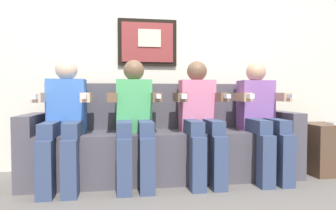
{
  "coord_description": "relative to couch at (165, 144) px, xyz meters",
  "views": [
    {
      "loc": [
        -0.38,
        -2.37,
        0.81
      ],
      "look_at": [
        0.0,
        0.15,
        0.7
      ],
      "focal_mm": 30.5,
      "sensor_mm": 36.0,
      "label": 1
    }
  ],
  "objects": [
    {
      "name": "spare_remote_on_table",
      "position": [
        1.62,
        -0.17,
        0.2
      ],
      "size": [
        0.04,
        0.13,
        0.02
      ],
      "primitive_type": "cube",
      "color": "white",
      "rests_on": "side_table_right"
    },
    {
      "name": "back_wall_assembly",
      "position": [
        -0.0,
        0.44,
        0.99
      ],
      "size": [
        4.93,
        0.1,
        2.6
      ],
      "color": "silver",
      "rests_on": "ground_plane"
    },
    {
      "name": "person_left_center",
      "position": [
        -0.3,
        -0.17,
        0.29
      ],
      "size": [
        0.46,
        0.56,
        1.11
      ],
      "color": "#4CB266",
      "rests_on": "ground_plane"
    },
    {
      "name": "person_right_center",
      "position": [
        0.3,
        -0.17,
        0.29
      ],
      "size": [
        0.46,
        0.56,
        1.11
      ],
      "color": "pink",
      "rests_on": "ground_plane"
    },
    {
      "name": "side_table_right",
      "position": [
        1.61,
        -0.11,
        -0.06
      ],
      "size": [
        0.4,
        0.4,
        0.5
      ],
      "color": "brown",
      "rests_on": "ground_plane"
    },
    {
      "name": "couch",
      "position": [
        0.0,
        0.0,
        0.0
      ],
      "size": [
        2.53,
        0.58,
        0.9
      ],
      "color": "#514C56",
      "rests_on": "ground_plane"
    },
    {
      "name": "ground_plane",
      "position": [
        0.0,
        -0.33,
        -0.31
      ],
      "size": [
        6.41,
        6.41,
        0.0
      ],
      "primitive_type": "plane",
      "color": "#66605B"
    },
    {
      "name": "person_rightmost",
      "position": [
        0.89,
        -0.17,
        0.29
      ],
      "size": [
        0.46,
        0.56,
        1.11
      ],
      "color": "#8C59A5",
      "rests_on": "ground_plane"
    },
    {
      "name": "person_leftmost",
      "position": [
        -0.89,
        -0.17,
        0.29
      ],
      "size": [
        0.46,
        0.56,
        1.11
      ],
      "color": "#3F72CC",
      "rests_on": "ground_plane"
    }
  ]
}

